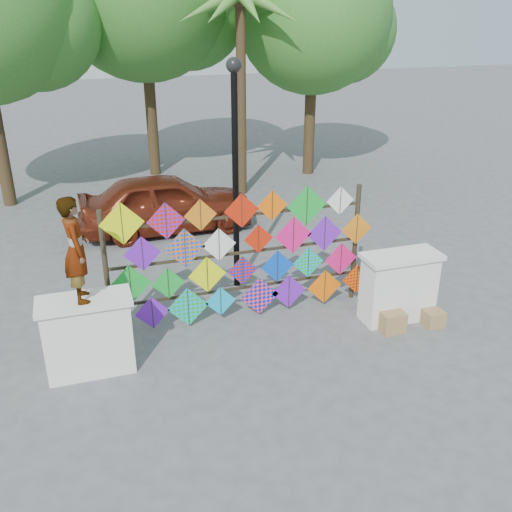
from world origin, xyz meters
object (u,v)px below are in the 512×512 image
kite_rack (243,256)px  lamppost (235,156)px  vendor_woman (76,250)px  sedan (167,203)px

kite_rack → lamppost: 1.97m
vendor_woman → kite_rack: bearing=-75.4°
vendor_woman → sedan: (2.20, 5.75, -1.34)m
kite_rack → lamppost: (0.23, 1.27, 1.48)m
sedan → lamppost: 4.13m
kite_rack → sedan: bearing=96.8°
kite_rack → vendor_woman: bearing=-161.5°
kite_rack → sedan: kite_rack is taller
vendor_woman → lamppost: bearing=-57.7°
vendor_woman → sedan: size_ratio=0.37×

